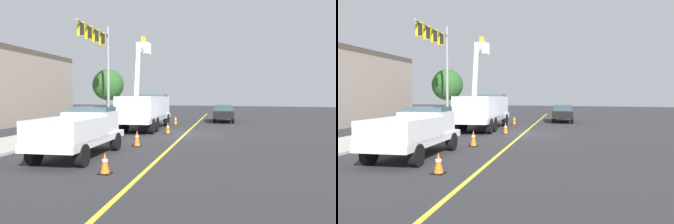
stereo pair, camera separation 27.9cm
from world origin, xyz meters
TOP-DOWN VIEW (x-y plane):
  - ground at (0.00, 0.00)m, footprint 120.00×120.00m
  - sidewalk_far_side at (-1.42, 8.32)m, footprint 59.75×13.67m
  - lane_centre_stripe at (0.00, 0.00)m, footprint 49.31×8.60m
  - utility_bucket_truck at (1.97, 3.75)m, footprint 8.50×3.85m
  - service_pickup_truck at (-9.54, 1.77)m, footprint 5.87×3.01m
  - passing_minivan at (11.01, -0.61)m, footprint 5.05×2.68m
  - traffic_cone_leading at (-11.81, -0.79)m, footprint 0.40×0.40m
  - traffic_cone_mid_front at (-6.07, 0.73)m, footprint 0.40×0.40m
  - traffic_cone_mid_rear at (-0.36, 1.12)m, footprint 0.40×0.40m
  - traffic_cone_trailing at (6.41, 2.84)m, footprint 0.40×0.40m
  - traffic_signal_mast at (2.28, 7.92)m, footprint 6.11×1.31m
  - street_tree_right at (8.15, 10.55)m, footprint 3.14×3.14m

SIDE VIEW (x-z plane):
  - ground at x=0.00m, z-range 0.00..0.00m
  - lane_centre_stripe at x=0.00m, z-range 0.00..0.01m
  - sidewalk_far_side at x=-1.42m, z-range 0.00..0.12m
  - traffic_cone_leading at x=-11.81m, z-range -0.01..0.71m
  - traffic_cone_mid_rear at x=-0.36m, z-range -0.01..0.76m
  - traffic_cone_trailing at x=6.41m, z-range -0.01..0.81m
  - traffic_cone_mid_front at x=-6.07m, z-range -0.01..0.82m
  - passing_minivan at x=11.01m, z-range 0.13..1.82m
  - service_pickup_truck at x=-9.54m, z-range 0.09..2.15m
  - utility_bucket_truck at x=1.97m, z-range -1.98..5.21m
  - street_tree_right at x=8.15m, z-range 1.02..6.25m
  - traffic_signal_mast at x=2.28m, z-range 1.88..10.46m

